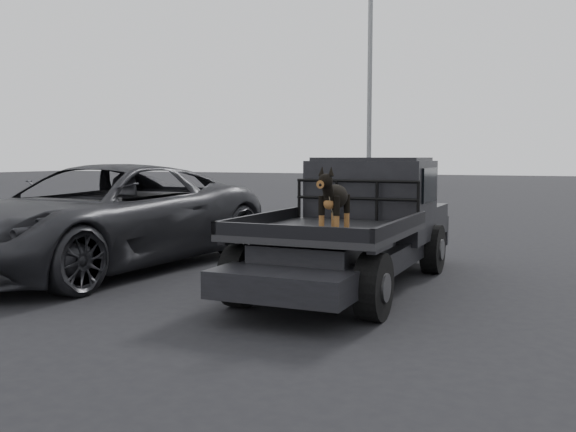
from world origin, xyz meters
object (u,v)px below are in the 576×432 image
at_px(parked_suv, 102,217).
at_px(floodlight_near, 371,9).
at_px(distant_car_a, 397,176).
at_px(flatbed_ute, 351,254).
at_px(dog, 335,202).

bearing_deg(parked_suv, floodlight_near, 95.10).
relative_size(parked_suv, distant_car_a, 1.45).
distance_m(flatbed_ute, floodlight_near, 17.38).
bearing_deg(distant_car_a, dog, -104.54).
relative_size(flatbed_ute, parked_suv, 0.89).
xyz_separation_m(dog, distant_car_a, (-7.03, 30.03, -0.60)).
height_order(dog, distant_car_a, dog).
xyz_separation_m(distant_car_a, floodlight_near, (2.29, -13.21, 6.65)).
distance_m(flatbed_ute, distant_car_a, 29.32).
bearing_deg(flatbed_ute, parked_suv, -176.40).
height_order(parked_suv, distant_car_a, parked_suv).
xyz_separation_m(flatbed_ute, dog, (0.29, -1.49, 0.83)).
xyz_separation_m(parked_suv, distant_car_a, (-2.58, 28.80, -0.15)).
relative_size(parked_suv, floodlight_near, 0.45).
distance_m(flatbed_ute, dog, 1.73).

